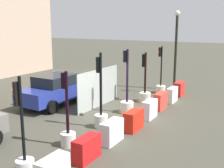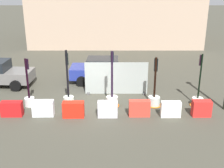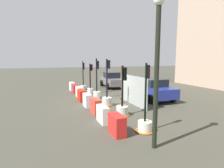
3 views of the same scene
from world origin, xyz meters
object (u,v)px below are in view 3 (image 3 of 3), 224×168
object	(u,v)px
construction_barrier_0	(72,86)
car_blue_estate	(152,89)
construction_barrier_4	(87,100)
traffic_light_3	(107,98)
traffic_light_0	(83,84)
street_lamp_post	(157,62)
construction_barrier_2	(79,92)
construction_barrier_1	(76,89)
traffic_light_4	(122,107)
traffic_light_5	(145,122)
traffic_light_1	(90,87)
construction_barrier_7	(117,125)
car_grey_saloon	(112,80)
construction_barrier_6	(103,114)
construction_barrier_5	(95,106)
construction_barrier_3	(82,96)
traffic_light_2	(97,90)

from	to	relation	value
construction_barrier_0	car_blue_estate	distance (m)	8.49
construction_barrier_0	construction_barrier_4	bearing A→B (deg)	-0.28
traffic_light_3	construction_barrier_0	size ratio (longest dim) A/B	3.06
traffic_light_0	street_lamp_post	size ratio (longest dim) A/B	0.57
construction_barrier_0	construction_barrier_2	distance (m)	3.44
car_blue_estate	construction_barrier_1	bearing A→B (deg)	-130.90
traffic_light_4	construction_barrier_2	size ratio (longest dim) A/B	2.55
traffic_light_5	construction_barrier_0	xyz separation A→B (m)	(-12.06, -1.37, -0.04)
construction_barrier_4	construction_barrier_0	bearing A→B (deg)	179.72
traffic_light_1	construction_barrier_7	world-z (taller)	traffic_light_1
traffic_light_1	construction_barrier_4	xyz separation A→B (m)	(4.52, -1.40, -0.23)
traffic_light_5	construction_barrier_4	size ratio (longest dim) A/B	2.96
traffic_light_3	construction_barrier_2	bearing A→B (deg)	-161.27
traffic_light_3	traffic_light_5	xyz separation A→B (m)	(4.93, 0.04, -0.10)
construction_barrier_2	car_grey_saloon	distance (m)	6.07
traffic_light_1	construction_barrier_7	xyz separation A→B (m)	(9.54, -1.30, -0.23)
traffic_light_5	construction_barrier_6	bearing A→B (deg)	-142.34
traffic_light_0	construction_barrier_5	size ratio (longest dim) A/B	2.70
construction_barrier_5	car_blue_estate	xyz separation A→B (m)	(-2.13, 5.43, 0.42)
construction_barrier_0	construction_barrier_3	xyz separation A→B (m)	(5.07, -0.06, 0.00)
traffic_light_5	traffic_light_4	bearing A→B (deg)	179.23
traffic_light_4	car_grey_saloon	bearing A→B (deg)	161.74
construction_barrier_3	construction_barrier_7	world-z (taller)	construction_barrier_7
traffic_light_2	construction_barrier_7	world-z (taller)	traffic_light_2
traffic_light_0	car_blue_estate	xyz separation A→B (m)	(6.39, 4.31, 0.21)
construction_barrier_4	construction_barrier_7	distance (m)	5.02
traffic_light_0	car_grey_saloon	size ratio (longest dim) A/B	0.71
traffic_light_4	construction_barrier_1	world-z (taller)	traffic_light_4
traffic_light_1	construction_barrier_1	world-z (taller)	traffic_light_1
construction_barrier_6	car_blue_estate	bearing A→B (deg)	124.44
traffic_light_0	construction_barrier_6	bearing A→B (deg)	-6.78
construction_barrier_7	traffic_light_1	bearing A→B (deg)	172.25
construction_barrier_6	construction_barrier_3	bearing A→B (deg)	-179.70
traffic_light_2	construction_barrier_5	world-z (taller)	traffic_light_2
construction_barrier_3	construction_barrier_4	bearing A→B (deg)	0.68
construction_barrier_0	construction_barrier_7	xyz separation A→B (m)	(11.90, 0.07, 0.02)
construction_barrier_3	construction_barrier_6	bearing A→B (deg)	0.30
traffic_light_5	construction_barrier_6	world-z (taller)	traffic_light_5
construction_barrier_7	construction_barrier_5	bearing A→B (deg)	-179.91
traffic_light_2	traffic_light_4	xyz separation A→B (m)	(4.92, 0.07, -0.17)
traffic_light_4	traffic_light_5	distance (m)	2.51
construction_barrier_5	construction_barrier_1	bearing A→B (deg)	179.90
traffic_light_2	construction_barrier_3	size ratio (longest dim) A/B	2.91
car_blue_estate	car_grey_saloon	distance (m)	6.96
traffic_light_2	construction_barrier_0	size ratio (longest dim) A/B	3.10
traffic_light_5	car_grey_saloon	world-z (taller)	traffic_light_5
construction_barrier_2	construction_barrier_7	xyz separation A→B (m)	(8.47, -0.01, 0.00)
traffic_light_4	construction_barrier_6	xyz separation A→B (m)	(0.69, -1.43, -0.08)
traffic_light_0	construction_barrier_2	size ratio (longest dim) A/B	2.67
car_grey_saloon	street_lamp_post	world-z (taller)	street_lamp_post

